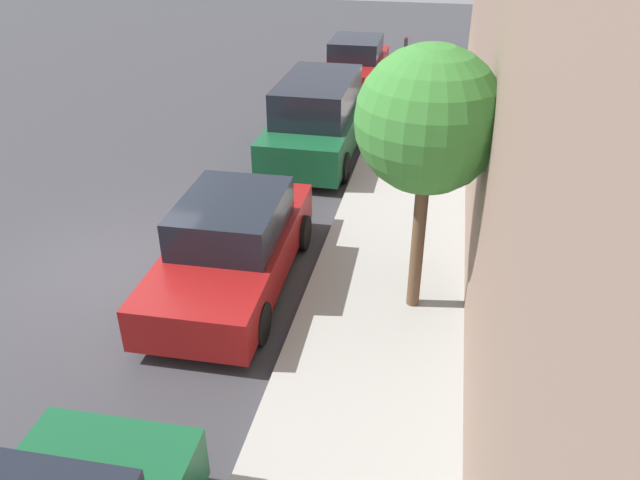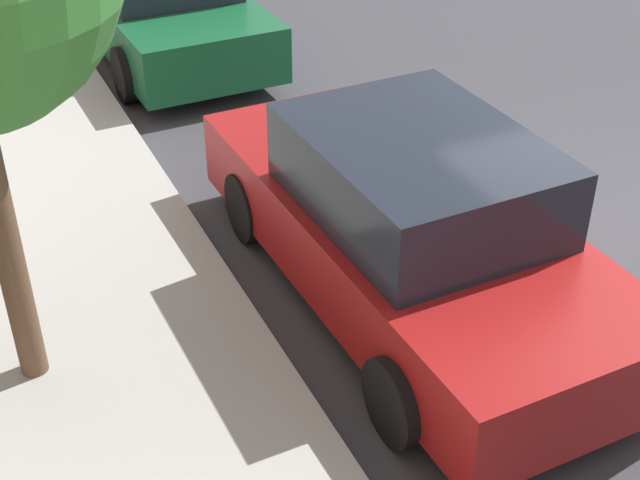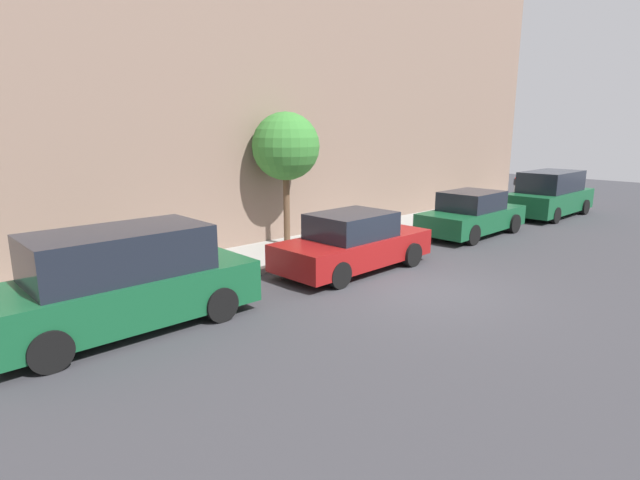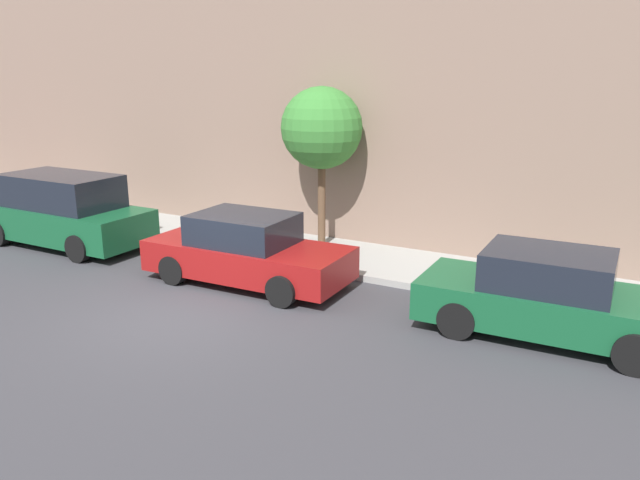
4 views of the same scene
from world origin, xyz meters
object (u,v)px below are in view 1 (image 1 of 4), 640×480
object	(u,v)px
parked_sedan_third	(233,246)
parked_sedan_fifth	(355,64)
parking_meter_far	(405,54)
street_tree	(429,122)
parked_minivan_fourth	(318,118)

from	to	relation	value
parked_sedan_third	parked_sedan_fifth	distance (m)	12.27
parking_meter_far	street_tree	size ratio (longest dim) A/B	0.36
parked_sedan_third	street_tree	bearing A→B (deg)	-3.93
street_tree	parked_sedan_fifth	bearing A→B (deg)	102.96
parked_sedan_fifth	parked_minivan_fourth	bearing A→B (deg)	-89.62
parked_minivan_fourth	street_tree	bearing A→B (deg)	-65.54
parking_meter_far	parked_sedan_third	bearing A→B (deg)	-97.69
parked_sedan_third	parked_minivan_fourth	distance (m)	6.02
parked_minivan_fourth	parking_meter_far	distance (m)	6.91
parked_minivan_fourth	parking_meter_far	world-z (taller)	parked_minivan_fourth
parked_sedan_fifth	street_tree	bearing A→B (deg)	-77.04
parked_minivan_fourth	parking_meter_far	size ratio (longest dim) A/B	3.43
parked_minivan_fourth	street_tree	distance (m)	7.18
parked_sedan_third	parked_minivan_fourth	xyz separation A→B (m)	(0.17, 6.01, 0.20)
parking_meter_far	street_tree	world-z (taller)	street_tree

